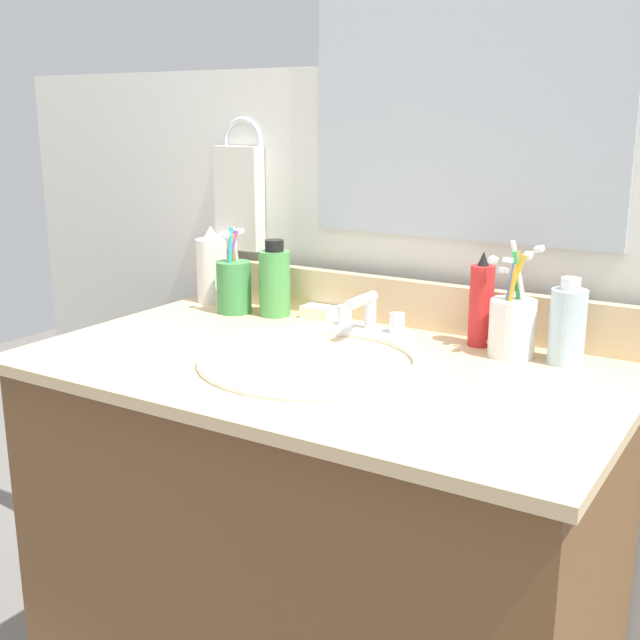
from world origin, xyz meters
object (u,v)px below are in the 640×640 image
object	(u,v)px
hand_towel	(239,198)
bottle_spray_red	(481,304)
bottle_toner_green	(275,281)
cup_white_ceramic	(512,325)
faucet	(369,321)
bottle_lotion_white	(212,268)
cup_green	(234,285)
bottle_gel_clear	(567,325)
soap_bar	(319,312)

from	to	relation	value
hand_towel	bottle_spray_red	distance (m)	0.60
bottle_toner_green	cup_white_ceramic	distance (m)	0.50
faucet	bottle_lotion_white	xyz separation A→B (m)	(-0.42, 0.07, 0.04)
cup_green	cup_white_ceramic	size ratio (longest dim) A/B	0.90
bottle_spray_red	bottle_lotion_white	bearing A→B (deg)	178.30
bottle_spray_red	cup_green	size ratio (longest dim) A/B	0.95
hand_towel	bottle_gel_clear	xyz separation A→B (m)	(0.74, -0.10, -0.16)
bottle_spray_red	cup_white_ceramic	xyz separation A→B (m)	(0.07, -0.03, -0.02)
bottle_lotion_white	bottle_spray_red	bearing A→B (deg)	-1.70
hand_towel	faucet	xyz separation A→B (m)	(0.38, -0.12, -0.19)
bottle_toner_green	faucet	bearing A→B (deg)	-8.43
bottle_toner_green	cup_green	size ratio (longest dim) A/B	0.87
faucet	bottle_spray_red	size ratio (longest dim) A/B	0.95
bottle_spray_red	cup_green	distance (m)	0.52
bottle_lotion_white	cup_green	bearing A→B (deg)	-28.40
soap_bar	hand_towel	bearing A→B (deg)	166.14
faucet	bottle_gel_clear	world-z (taller)	bottle_gel_clear
hand_towel	cup_green	world-z (taller)	hand_towel
faucet	cup_green	world-z (taller)	cup_green
hand_towel	bottle_lotion_white	size ratio (longest dim) A/B	1.34
cup_green	soap_bar	size ratio (longest dim) A/B	2.76
bottle_toner_green	cup_white_ceramic	xyz separation A→B (m)	(0.50, -0.02, -0.02)
bottle_lotion_white	soap_bar	distance (m)	0.28
bottle_lotion_white	bottle_gel_clear	bearing A→B (deg)	-3.28
bottle_gel_clear	soap_bar	xyz separation A→B (m)	(-0.50, 0.04, -0.05)
soap_bar	faucet	bearing A→B (deg)	-23.02
hand_towel	cup_green	bearing A→B (deg)	-59.43
cup_green	hand_towel	bearing A→B (deg)	120.57
cup_green	soap_bar	world-z (taller)	cup_green
bottle_gel_clear	hand_towel	bearing A→B (deg)	172.27
faucet	bottle_gel_clear	bearing A→B (deg)	3.40
hand_towel	cup_green	distance (m)	0.21
faucet	bottle_gel_clear	size ratio (longest dim) A/B	1.12
faucet	bottle_gel_clear	distance (m)	0.36
faucet	bottle_spray_red	xyz separation A→B (m)	(0.20, 0.05, 0.05)
cup_white_ceramic	soap_bar	distance (m)	0.42
bottle_gel_clear	soap_bar	size ratio (longest dim) A/B	2.23
faucet	bottle_lotion_white	bearing A→B (deg)	171.17
hand_towel	bottle_lotion_white	bearing A→B (deg)	-122.65
bottle_lotion_white	soap_bar	size ratio (longest dim) A/B	2.57
hand_towel	cup_white_ceramic	xyz separation A→B (m)	(0.65, -0.11, -0.17)
bottle_lotion_white	cup_green	size ratio (longest dim) A/B	0.93
soap_bar	bottle_gel_clear	bearing A→B (deg)	-4.76
cup_white_ceramic	bottle_lotion_white	bearing A→B (deg)	175.72
faucet	bottle_spray_red	world-z (taller)	bottle_spray_red
hand_towel	bottle_toner_green	distance (m)	0.23
bottle_toner_green	bottle_gel_clear	world-z (taller)	bottle_toner_green
hand_towel	soap_bar	bearing A→B (deg)	-13.86
cup_green	faucet	bearing A→B (deg)	-1.90
bottle_gel_clear	soap_bar	world-z (taller)	bottle_gel_clear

